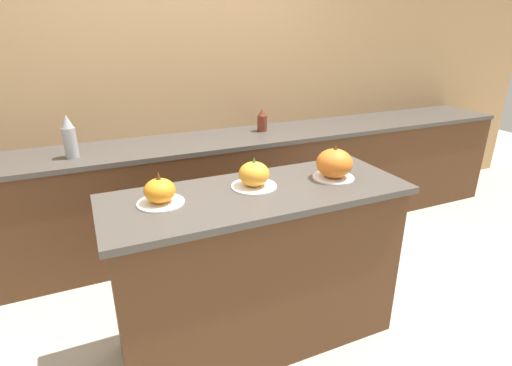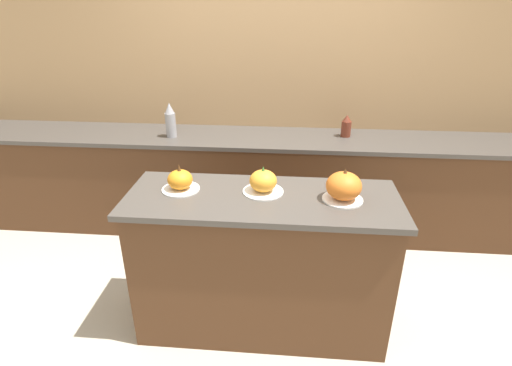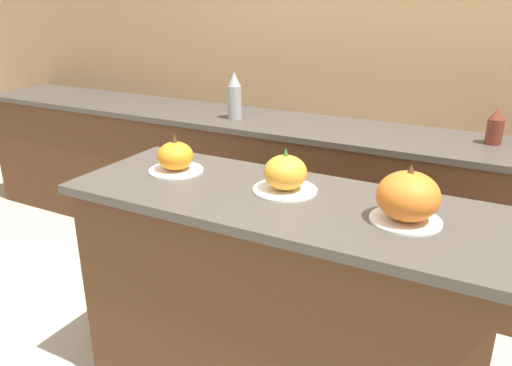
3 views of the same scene
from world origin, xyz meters
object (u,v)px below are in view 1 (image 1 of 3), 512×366
(pumpkin_cake_center, at_px, (255,175))
(bottle_tall, at_px, (69,137))
(pumpkin_cake_right, at_px, (334,164))
(pumpkin_cake_left, at_px, (160,192))
(bottle_short, at_px, (262,120))

(pumpkin_cake_center, relative_size, bottle_tall, 0.81)
(pumpkin_cake_center, bearing_deg, bottle_tall, 128.23)
(pumpkin_cake_right, xyz_separation_m, bottle_tall, (-1.31, 1.16, 0.01))
(pumpkin_cake_left, height_order, bottle_short, pumpkin_cake_left)
(pumpkin_cake_center, xyz_separation_m, pumpkin_cake_right, (0.45, -0.06, 0.02))
(pumpkin_cake_left, height_order, pumpkin_cake_right, pumpkin_cake_right)
(pumpkin_cake_left, xyz_separation_m, bottle_tall, (-0.38, 1.11, 0.03))
(bottle_short, bearing_deg, pumpkin_cake_center, -116.37)
(pumpkin_cake_right, distance_m, bottle_short, 1.31)
(pumpkin_cake_center, height_order, bottle_tall, bottle_tall)
(bottle_tall, bearing_deg, pumpkin_cake_right, -41.44)
(pumpkin_cake_right, bearing_deg, bottle_tall, 138.56)
(pumpkin_cake_left, relative_size, pumpkin_cake_center, 0.93)
(pumpkin_cake_left, relative_size, bottle_short, 1.18)
(bottle_short, bearing_deg, pumpkin_cake_right, -97.37)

